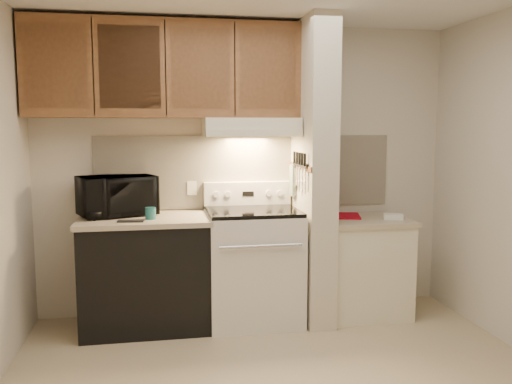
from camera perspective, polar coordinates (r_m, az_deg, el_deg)
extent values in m
plane|color=#BFAD8A|center=(3.67, 3.00, -19.51)|extent=(3.60, 3.60, 0.00)
cube|color=beige|center=(4.77, -1.04, 2.35)|extent=(3.60, 2.50, 0.02)
cube|color=white|center=(4.76, -1.02, 2.16)|extent=(2.60, 0.02, 0.63)
cube|color=silver|center=(4.57, -0.32, -7.92)|extent=(0.76, 0.65, 0.92)
cube|color=black|center=(4.26, 0.43, -8.49)|extent=(0.50, 0.01, 0.30)
cylinder|color=silver|center=(4.17, 0.53, -5.71)|extent=(0.65, 0.02, 0.02)
cube|color=black|center=(4.47, -0.32, -2.03)|extent=(0.74, 0.64, 0.03)
cube|color=silver|center=(4.73, -0.92, -0.12)|extent=(0.76, 0.08, 0.20)
cube|color=black|center=(4.69, -0.83, -0.19)|extent=(0.10, 0.01, 0.04)
cylinder|color=silver|center=(4.65, -4.23, -0.27)|extent=(0.05, 0.02, 0.05)
cylinder|color=silver|center=(4.66, -3.01, -0.24)|extent=(0.05, 0.02, 0.05)
cylinder|color=silver|center=(4.72, 1.33, -0.14)|extent=(0.05, 0.02, 0.05)
cylinder|color=silver|center=(4.74, 2.51, -0.11)|extent=(0.05, 0.02, 0.05)
cube|color=black|center=(4.52, -11.51, -8.55)|extent=(1.00, 0.63, 0.87)
cube|color=#B8AA8E|center=(4.42, -11.65, -2.87)|extent=(1.04, 0.67, 0.04)
cube|color=black|center=(4.23, -13.05, -3.00)|extent=(0.20, 0.08, 0.01)
cylinder|color=#206365|center=(4.31, -11.04, -2.21)|extent=(0.11, 0.11, 0.09)
cube|color=silver|center=(4.71, -6.76, 0.40)|extent=(0.08, 0.01, 0.12)
imported|color=black|center=(4.55, -14.44, -0.37)|extent=(0.69, 0.58, 0.32)
cube|color=beige|center=(4.54, 6.04, 2.07)|extent=(0.22, 0.70, 2.50)
cube|color=brown|center=(4.51, 4.63, 2.69)|extent=(0.01, 0.70, 0.04)
cube|color=black|center=(4.46, 4.73, 2.90)|extent=(0.02, 0.42, 0.04)
cube|color=silver|center=(4.30, 5.14, 1.40)|extent=(0.01, 0.03, 0.16)
cylinder|color=black|center=(4.29, 5.16, 3.40)|extent=(0.02, 0.02, 0.10)
cube|color=silver|center=(4.37, 4.87, 1.37)|extent=(0.01, 0.04, 0.18)
cylinder|color=black|center=(4.37, 4.86, 3.47)|extent=(0.02, 0.02, 0.10)
cube|color=silver|center=(4.46, 4.57, 1.36)|extent=(0.01, 0.04, 0.20)
cylinder|color=black|center=(4.44, 4.62, 3.53)|extent=(0.02, 0.02, 0.10)
cube|color=silver|center=(4.54, 4.31, 1.71)|extent=(0.01, 0.04, 0.16)
cylinder|color=black|center=(4.52, 4.34, 3.60)|extent=(0.02, 0.02, 0.10)
cube|color=silver|center=(4.61, 4.08, 1.67)|extent=(0.01, 0.04, 0.18)
cylinder|color=black|center=(4.61, 4.06, 3.66)|extent=(0.02, 0.02, 0.10)
cube|color=gray|center=(4.68, 3.89, 1.25)|extent=(0.03, 0.11, 0.27)
cube|color=silver|center=(4.84, 11.20, -7.89)|extent=(0.70, 0.60, 0.81)
cube|color=#B8AA8E|center=(4.75, 11.32, -2.93)|extent=(0.74, 0.64, 0.04)
cube|color=#A40516|center=(4.79, 9.43, -2.49)|extent=(0.32, 0.38, 0.01)
cube|color=white|center=(4.73, 14.26, -2.53)|extent=(0.19, 0.16, 0.04)
cube|color=silver|center=(4.54, -0.60, 6.85)|extent=(0.78, 0.44, 0.15)
cube|color=silver|center=(4.33, -0.13, 6.24)|extent=(0.78, 0.04, 0.06)
cube|color=brown|center=(4.54, -9.53, 12.57)|extent=(2.18, 0.33, 0.77)
cube|color=brown|center=(4.44, -20.35, 12.35)|extent=(0.46, 0.01, 0.63)
cube|color=black|center=(4.41, -16.78, 12.54)|extent=(0.01, 0.01, 0.73)
cube|color=brown|center=(4.39, -13.15, 12.68)|extent=(0.46, 0.01, 0.63)
cube|color=black|center=(4.38, -9.50, 12.77)|extent=(0.01, 0.01, 0.73)
cube|color=brown|center=(4.39, -5.86, 12.81)|extent=(0.46, 0.01, 0.63)
cube|color=black|center=(4.42, -2.25, 12.81)|extent=(0.01, 0.01, 0.73)
cube|color=brown|center=(4.47, 1.30, 12.75)|extent=(0.46, 0.01, 0.63)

